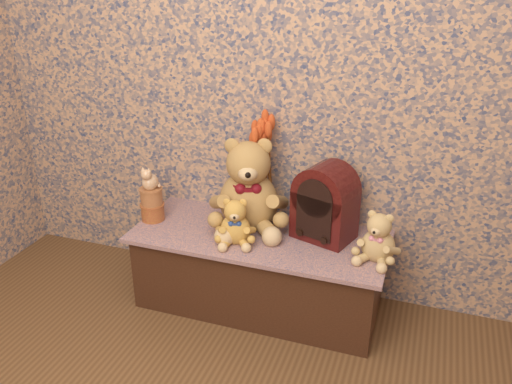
% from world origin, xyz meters
% --- Properties ---
extents(display_shelf, '(1.21, 0.52, 0.39)m').
position_xyz_m(display_shelf, '(0.00, 1.25, 0.20)').
color(display_shelf, navy).
rests_on(display_shelf, ground).
extents(teddy_large, '(0.50, 0.55, 0.48)m').
position_xyz_m(teddy_large, '(-0.08, 1.33, 0.63)').
color(teddy_large, '#AC8042').
rests_on(teddy_large, display_shelf).
extents(teddy_medium, '(0.24, 0.26, 0.23)m').
position_xyz_m(teddy_medium, '(-0.08, 1.15, 0.51)').
color(teddy_medium, '#B68B33').
rests_on(teddy_medium, display_shelf).
extents(teddy_small, '(0.24, 0.26, 0.24)m').
position_xyz_m(teddy_small, '(0.55, 1.21, 0.51)').
color(teddy_small, tan).
rests_on(teddy_small, display_shelf).
extents(cathedral_radio, '(0.31, 0.26, 0.36)m').
position_xyz_m(cathedral_radio, '(0.29, 1.33, 0.57)').
color(cathedral_radio, '#3A0A0B').
rests_on(cathedral_radio, display_shelf).
extents(ceramic_vase, '(0.12, 0.12, 0.18)m').
position_xyz_m(ceramic_vase, '(-0.04, 1.41, 0.48)').
color(ceramic_vase, tan).
rests_on(ceramic_vase, display_shelf).
extents(dried_stalks, '(0.28, 0.28, 0.45)m').
position_xyz_m(dried_stalks, '(-0.04, 1.41, 0.80)').
color(dried_stalks, '#D04D21').
rests_on(dried_stalks, ceramic_vase).
extents(biscuit_tin_lower, '(0.12, 0.12, 0.08)m').
position_xyz_m(biscuit_tin_lower, '(-0.55, 1.23, 0.43)').
color(biscuit_tin_lower, '#B77F35').
rests_on(biscuit_tin_lower, display_shelf).
extents(biscuit_tin_upper, '(0.11, 0.11, 0.08)m').
position_xyz_m(biscuit_tin_upper, '(-0.55, 1.23, 0.52)').
color(biscuit_tin_upper, tan).
rests_on(biscuit_tin_upper, biscuit_tin_lower).
extents(cat_figurine, '(0.09, 0.10, 0.12)m').
position_xyz_m(cat_figurine, '(-0.55, 1.23, 0.62)').
color(cat_figurine, silver).
rests_on(cat_figurine, biscuit_tin_upper).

